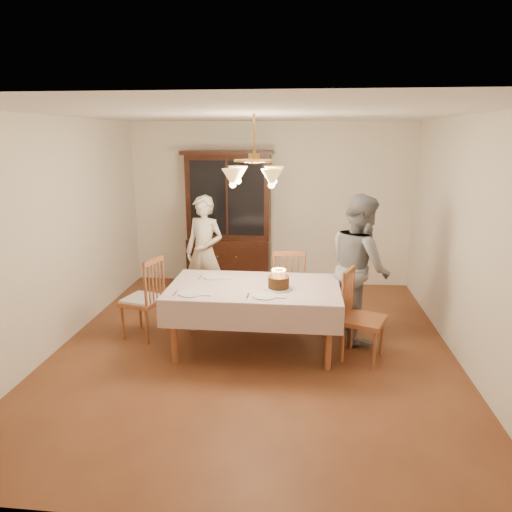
# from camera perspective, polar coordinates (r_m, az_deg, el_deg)

# --- Properties ---
(ground) EXTENTS (5.00, 5.00, 0.00)m
(ground) POSITION_cam_1_polar(r_m,az_deg,el_deg) (5.39, -0.22, -11.40)
(ground) COLOR brown
(ground) RESTS_ON ground
(room_shell) EXTENTS (5.00, 5.00, 5.00)m
(room_shell) POSITION_cam_1_polar(r_m,az_deg,el_deg) (4.90, -0.24, 5.41)
(room_shell) COLOR white
(room_shell) RESTS_ON ground
(dining_table) EXTENTS (1.90, 1.10, 0.76)m
(dining_table) POSITION_cam_1_polar(r_m,az_deg,el_deg) (5.13, -0.23, -4.54)
(dining_table) COLOR brown
(dining_table) RESTS_ON ground
(china_hutch) EXTENTS (1.38, 0.54, 2.16)m
(china_hutch) POSITION_cam_1_polar(r_m,az_deg,el_deg) (7.28, -3.38, 4.19)
(china_hutch) COLOR black
(china_hutch) RESTS_ON ground
(chair_far_side) EXTENTS (0.48, 0.46, 1.00)m
(chair_far_side) POSITION_cam_1_polar(r_m,az_deg,el_deg) (5.97, 3.97, -4.16)
(chair_far_side) COLOR brown
(chair_far_side) RESTS_ON ground
(chair_left_end) EXTENTS (0.52, 0.53, 1.00)m
(chair_left_end) POSITION_cam_1_polar(r_m,az_deg,el_deg) (5.68, -13.96, -5.46)
(chair_left_end) COLOR brown
(chair_left_end) RESTS_ON ground
(chair_right_end) EXTENTS (0.55, 0.56, 1.00)m
(chair_right_end) POSITION_cam_1_polar(r_m,az_deg,el_deg) (5.12, 13.17, -7.86)
(chair_right_end) COLOR brown
(chair_right_end) RESTS_ON ground
(elderly_woman) EXTENTS (0.68, 0.56, 1.60)m
(elderly_woman) POSITION_cam_1_polar(r_m,az_deg,el_deg) (6.42, -6.45, 0.45)
(elderly_woman) COLOR beige
(elderly_woman) RESTS_ON ground
(adult_in_grey) EXTENTS (0.85, 0.98, 1.74)m
(adult_in_grey) POSITION_cam_1_polar(r_m,az_deg,el_deg) (5.56, 12.82, -1.35)
(adult_in_grey) COLOR slate
(adult_in_grey) RESTS_ON ground
(birthday_cake) EXTENTS (0.30, 0.30, 0.22)m
(birthday_cake) POSITION_cam_1_polar(r_m,az_deg,el_deg) (4.99, 2.84, -3.36)
(birthday_cake) COLOR white
(birthday_cake) RESTS_ON dining_table
(place_setting_near_left) EXTENTS (0.40, 0.25, 0.02)m
(place_setting_near_left) POSITION_cam_1_polar(r_m,az_deg,el_deg) (4.89, -8.02, -4.66)
(place_setting_near_left) COLOR white
(place_setting_near_left) RESTS_ON dining_table
(place_setting_near_right) EXTENTS (0.41, 0.26, 0.02)m
(place_setting_near_right) POSITION_cam_1_polar(r_m,az_deg,el_deg) (4.77, 1.25, -4.99)
(place_setting_near_right) COLOR white
(place_setting_near_right) RESTS_ON dining_table
(place_setting_far_left) EXTENTS (0.38, 0.23, 0.02)m
(place_setting_far_left) POSITION_cam_1_polar(r_m,az_deg,el_deg) (5.41, -5.19, -2.64)
(place_setting_far_left) COLOR white
(place_setting_far_left) RESTS_ON dining_table
(chandelier) EXTENTS (0.62, 0.62, 0.73)m
(chandelier) POSITION_cam_1_polar(r_m,az_deg,el_deg) (4.85, -0.24, 10.03)
(chandelier) COLOR #BF8C3F
(chandelier) RESTS_ON ground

